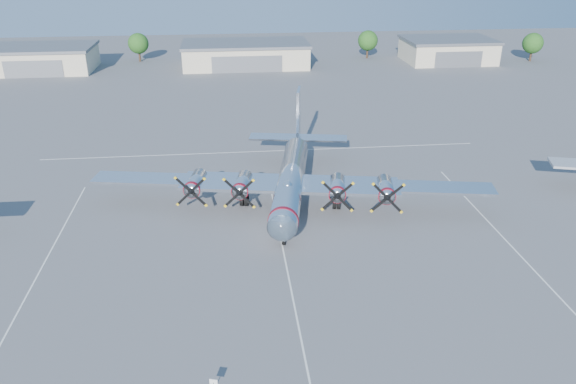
{
  "coord_description": "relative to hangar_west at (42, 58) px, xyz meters",
  "views": [
    {
      "loc": [
        -4.63,
        -48.34,
        27.21
      ],
      "look_at": [
        1.16,
        4.04,
        3.2
      ],
      "focal_mm": 35.0,
      "sensor_mm": 36.0,
      "label": 1
    }
  ],
  "objects": [
    {
      "name": "tree_west",
      "position": [
        20.0,
        8.04,
        1.51
      ],
      "size": [
        4.8,
        4.8,
        6.64
      ],
      "color": "#382619",
      "rests_on": "ground"
    },
    {
      "name": "main_bomber_b29",
      "position": [
        47.08,
        -73.12,
        -2.71
      ],
      "size": [
        48.03,
        37.14,
        9.57
      ],
      "primitive_type": null,
      "rotation": [
        0.0,
        0.0,
        -0.19
      ],
      "color": "white",
      "rests_on": "ground"
    },
    {
      "name": "parking_lines",
      "position": [
        45.0,
        -83.71,
        -2.71
      ],
      "size": [
        60.0,
        50.08,
        0.01
      ],
      "color": "silver",
      "rests_on": "ground"
    },
    {
      "name": "hangar_east",
      "position": [
        93.0,
        0.0,
        0.0
      ],
      "size": [
        20.6,
        14.6,
        5.4
      ],
      "color": "beige",
      "rests_on": "ground"
    },
    {
      "name": "ground",
      "position": [
        45.0,
        -81.96,
        -2.71
      ],
      "size": [
        260.0,
        260.0,
        0.0
      ],
      "primitive_type": "plane",
      "color": "#4E4E50",
      "rests_on": "ground"
    },
    {
      "name": "tree_far_east",
      "position": [
        113.0,
        -1.96,
        1.51
      ],
      "size": [
        4.8,
        4.8,
        6.64
      ],
      "color": "#382619",
      "rests_on": "ground"
    },
    {
      "name": "hangar_center",
      "position": [
        45.0,
        -0.0,
        -0.0
      ],
      "size": [
        28.6,
        14.6,
        5.4
      ],
      "color": "beige",
      "rests_on": "ground"
    },
    {
      "name": "info_placard",
      "position": [
        38.63,
        -101.88,
        -1.98
      ],
      "size": [
        0.53,
        0.2,
        1.04
      ],
      "rotation": [
        0.0,
        0.0,
        -0.3
      ],
      "color": "black",
      "rests_on": "ground"
    },
    {
      "name": "hangar_west",
      "position": [
        0.0,
        0.0,
        0.0
      ],
      "size": [
        22.6,
        14.6,
        5.4
      ],
      "color": "beige",
      "rests_on": "ground"
    },
    {
      "name": "tree_east",
      "position": [
        75.0,
        6.04,
        1.51
      ],
      "size": [
        4.8,
        4.8,
        6.64
      ],
      "color": "#382619",
      "rests_on": "ground"
    }
  ]
}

